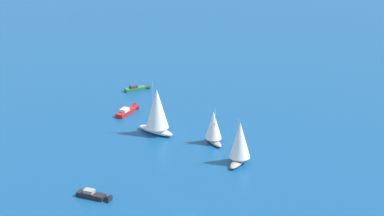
% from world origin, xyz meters
% --- Properties ---
extents(sailboat_near_centre, '(8.94, 7.42, 11.77)m').
position_xyz_m(sailboat_near_centre, '(-24.35, -17.90, 5.37)').
color(sailboat_near_centre, '#9E9993').
rests_on(sailboat_near_centre, ground_plane).
extents(motorboat_inshore, '(8.53, 6.33, 2.50)m').
position_xyz_m(motorboat_inshore, '(-15.33, -60.31, 0.67)').
color(motorboat_inshore, '#B21E1E').
rests_on(motorboat_inshore, ground_plane).
extents(sailboat_offshore, '(7.80, 11.04, 13.86)m').
position_xyz_m(sailboat_offshore, '(-15.59, -43.49, 6.33)').
color(sailboat_offshore, white).
rests_on(sailboat_offshore, ground_plane).
extents(motorboat_trailing, '(6.47, 7.67, 2.33)m').
position_xyz_m(motorboat_trailing, '(12.69, -18.39, 0.63)').
color(motorboat_trailing, black).
rests_on(motorboat_trailing, ground_plane).
extents(sailboat_outer_ring_a, '(4.47, 7.63, 9.63)m').
position_xyz_m(sailboat_outer_ring_a, '(-25.13, -31.07, 4.40)').
color(sailboat_outer_ring_a, '#9E9993').
rests_on(sailboat_outer_ring_a, ground_plane).
extents(motorboat_outer_ring_b, '(7.66, 2.48, 2.19)m').
position_xyz_m(motorboat_outer_ring_b, '(-26.05, -75.59, 0.59)').
color(motorboat_outer_ring_b, '#33704C').
rests_on(motorboat_outer_ring_b, ground_plane).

